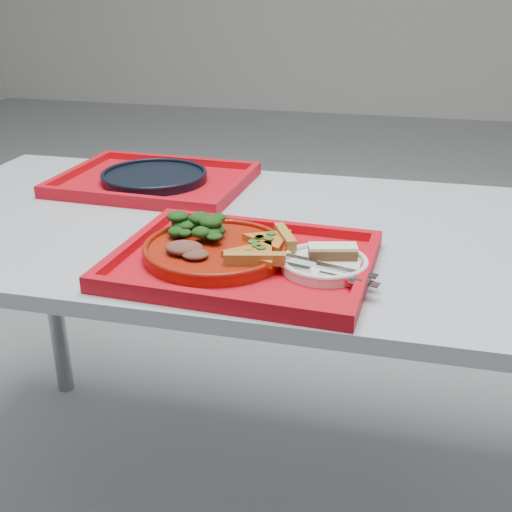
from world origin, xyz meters
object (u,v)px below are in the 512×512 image
at_px(tray_far, 155,183).
at_px(dinner_plate, 215,252).
at_px(dessert_bar, 333,251).
at_px(navy_plate, 154,178).
at_px(tray_main, 243,265).

distance_m(tray_far, dinner_plate, 0.50).
xyz_separation_m(tray_far, dessert_bar, (0.49, -0.40, 0.03)).
bearing_deg(navy_plate, tray_main, -51.13).
distance_m(dinner_plate, dessert_bar, 0.21).
xyz_separation_m(dinner_plate, dessert_bar, (0.21, 0.01, 0.02)).
bearing_deg(tray_far, dinner_plate, -52.65).
relative_size(tray_far, dinner_plate, 1.73).
height_order(tray_far, dinner_plate, dinner_plate).
distance_m(tray_main, navy_plate, 0.54).
relative_size(tray_main, tray_far, 1.00).
bearing_deg(dinner_plate, dessert_bar, 3.64).
bearing_deg(tray_main, tray_far, 131.94).
relative_size(tray_main, dessert_bar, 5.02).
bearing_deg(navy_plate, dessert_bar, -38.74).
bearing_deg(dinner_plate, navy_plate, 124.66).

